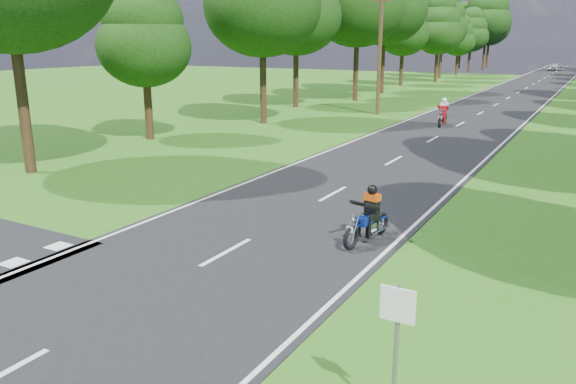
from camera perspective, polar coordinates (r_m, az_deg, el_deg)
The scene contains 9 objects.
ground at distance 12.05m, azimuth -11.88°, elevation -9.09°, with size 160.00×160.00×0.00m, color #2B5D15.
main_road at distance 58.83m, azimuth 22.34°, elevation 9.32°, with size 7.00×140.00×0.02m, color black.
road_markings at distance 56.99m, azimuth 21.95°, elevation 9.22°, with size 7.40×140.00×0.01m.
treeline at distance 68.56m, azimuth 25.47°, elevation 16.61°, with size 40.00×115.35×14.78m.
telegraph_pole at distance 38.57m, azimuth 9.30°, elevation 13.79°, with size 1.20×0.26×8.00m.
road_sign at distance 7.34m, azimuth 10.97°, elevation -13.99°, with size 0.45×0.07×2.00m.
rider_near_blue at distance 13.97m, azimuth 8.06°, elevation -2.24°, with size 0.57×1.72×1.43m, color navy, non-canonical shape.
rider_far_red at distance 34.21m, azimuth 15.48°, elevation 7.84°, with size 0.65×1.94×1.62m, color #A8120C, non-canonical shape.
distant_car at distance 103.07m, azimuth 25.49°, elevation 11.41°, with size 1.48×3.68×1.25m, color #B2B5BA.
Camera 1 is at (7.40, -8.16, 4.89)m, focal length 35.00 mm.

